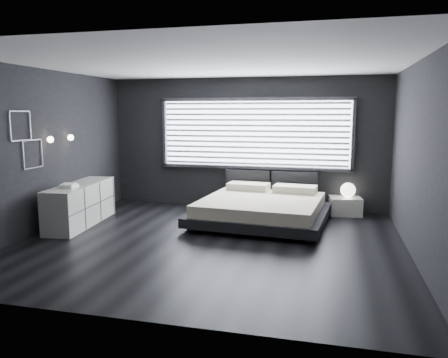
# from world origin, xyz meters

# --- Properties ---
(room) EXTENTS (6.04, 6.00, 2.80)m
(room) POSITION_xyz_m (0.00, 0.00, 1.40)
(room) COLOR black
(room) RESTS_ON ground
(window) EXTENTS (4.14, 0.09, 1.52)m
(window) POSITION_xyz_m (0.20, 2.70, 1.61)
(window) COLOR white
(window) RESTS_ON ground
(headboard) EXTENTS (1.96, 0.16, 0.52)m
(headboard) POSITION_xyz_m (0.58, 2.64, 0.57)
(headboard) COLOR black
(headboard) RESTS_ON ground
(sconce_near) EXTENTS (0.18, 0.11, 0.11)m
(sconce_near) POSITION_xyz_m (-2.88, 0.05, 1.60)
(sconce_near) COLOR silver
(sconce_near) RESTS_ON ground
(sconce_far) EXTENTS (0.18, 0.11, 0.11)m
(sconce_far) POSITION_xyz_m (-2.88, 0.65, 1.60)
(sconce_far) COLOR silver
(sconce_far) RESTS_ON ground
(wall_art_upper) EXTENTS (0.01, 0.48, 0.48)m
(wall_art_upper) POSITION_xyz_m (-2.98, -0.55, 1.85)
(wall_art_upper) COLOR #47474C
(wall_art_upper) RESTS_ON ground
(wall_art_lower) EXTENTS (0.01, 0.48, 0.48)m
(wall_art_lower) POSITION_xyz_m (-2.98, -0.30, 1.38)
(wall_art_lower) COLOR #47474C
(wall_art_lower) RESTS_ON ground
(bed) EXTENTS (2.55, 2.45, 0.61)m
(bed) POSITION_xyz_m (0.59, 1.43, 0.28)
(bed) COLOR black
(bed) RESTS_ON ground
(nightstand) EXTENTS (0.68, 0.59, 0.36)m
(nightstand) POSITION_xyz_m (2.13, 2.50, 0.18)
(nightstand) COLOR silver
(nightstand) RESTS_ON ground
(orb_lamp) EXTENTS (0.30, 0.30, 0.30)m
(orb_lamp) POSITION_xyz_m (2.17, 2.50, 0.51)
(orb_lamp) COLOR white
(orb_lamp) RESTS_ON nightstand
(dresser) EXTENTS (0.72, 1.95, 0.76)m
(dresser) POSITION_xyz_m (-2.65, 0.51, 0.38)
(dresser) COLOR silver
(dresser) RESTS_ON ground
(book_stack) EXTENTS (0.31, 0.37, 0.07)m
(book_stack) POSITION_xyz_m (-2.63, 0.12, 0.79)
(book_stack) COLOR white
(book_stack) RESTS_ON dresser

